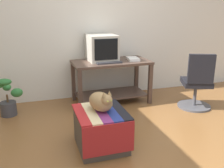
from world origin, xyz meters
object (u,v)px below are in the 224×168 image
at_px(tv_monitor, 102,48).
at_px(keyboard, 109,62).
at_px(desk, 111,74).
at_px(potted_plant, 8,98).
at_px(book, 133,59).
at_px(ottoman_with_blanket, 101,129).
at_px(cat, 101,101).
at_px(office_chair, 197,85).

bearing_deg(tv_monitor, keyboard, -80.25).
bearing_deg(tv_monitor, desk, -38.25).
bearing_deg(desk, potted_plant, -178.10).
relative_size(book, ottoman_with_blanket, 0.42).
bearing_deg(desk, book, -7.42).
height_order(desk, potted_plant, desk).
xyz_separation_m(keyboard, book, (0.45, 0.10, 0.01)).
xyz_separation_m(book, cat, (-0.90, -1.30, -0.17)).
bearing_deg(office_chair, potted_plant, 9.12).
height_order(tv_monitor, book, tv_monitor).
bearing_deg(cat, ottoman_with_blanket, -142.40).
relative_size(book, cat, 0.65).
height_order(desk, book, book).
height_order(potted_plant, office_chair, office_chair).
relative_size(ottoman_with_blanket, potted_plant, 1.07).
xyz_separation_m(tv_monitor, ottoman_with_blanket, (-0.41, -1.45, -0.68)).
bearing_deg(office_chair, keyboard, -2.02).
bearing_deg(desk, tv_monitor, 141.75).
bearing_deg(book, office_chair, -31.77).
distance_m(ottoman_with_blanket, cat, 0.33).
height_order(desk, cat, cat).
xyz_separation_m(ottoman_with_blanket, cat, (0.01, 0.02, 0.33)).
distance_m(keyboard, book, 0.46).
xyz_separation_m(cat, office_chair, (1.71, 0.66, -0.16)).
bearing_deg(keyboard, potted_plant, 177.23).
height_order(ottoman_with_blanket, potted_plant, potted_plant).
relative_size(cat, potted_plant, 0.70).
bearing_deg(desk, keyboard, -121.33).
height_order(book, potted_plant, book).
distance_m(book, cat, 1.59).
bearing_deg(ottoman_with_blanket, desk, 68.14).
height_order(book, ottoman_with_blanket, book).
distance_m(desk, cat, 1.44).
height_order(keyboard, potted_plant, keyboard).
bearing_deg(tv_monitor, book, -16.79).
distance_m(tv_monitor, potted_plant, 1.62).
relative_size(desk, tv_monitor, 2.44).
xyz_separation_m(keyboard, office_chair, (1.26, -0.54, -0.33)).
bearing_deg(book, ottoman_with_blanket, -117.99).
bearing_deg(cat, book, 40.40).
xyz_separation_m(tv_monitor, keyboard, (0.05, -0.24, -0.19)).
bearing_deg(keyboard, book, 12.43).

